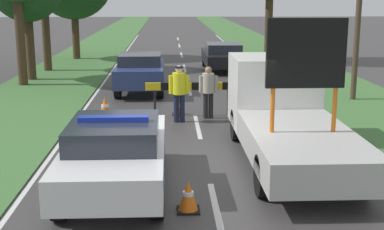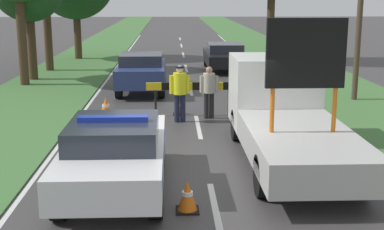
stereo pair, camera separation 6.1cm
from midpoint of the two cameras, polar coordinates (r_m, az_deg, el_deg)
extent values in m
plane|color=#3D3A3A|center=(11.60, 1.83, -6.09)|extent=(160.00, 160.00, 0.00)
cube|color=silver|center=(9.59, 2.74, -10.22)|extent=(0.12, 2.80, 0.01)
cube|color=silver|center=(15.47, 0.78, -1.22)|extent=(0.12, 2.80, 0.01)
cube|color=silver|center=(21.53, -0.09, 2.78)|extent=(0.12, 2.80, 0.01)
cube|color=silver|center=(27.65, -0.57, 5.01)|extent=(0.12, 2.80, 0.01)
cube|color=silver|center=(33.80, -0.88, 6.43)|extent=(0.12, 2.80, 0.01)
cube|color=silver|center=(39.97, -1.10, 7.42)|extent=(0.12, 2.80, 0.01)
cube|color=silver|center=(46.14, -1.25, 8.14)|extent=(0.12, 2.80, 0.01)
cube|color=silver|center=(23.13, -9.27, 3.31)|extent=(0.10, 55.29, 0.01)
cube|color=silver|center=(23.37, 8.73, 3.43)|extent=(0.10, 55.29, 0.01)
cube|color=#427038|center=(31.57, -11.41, 5.75)|extent=(4.15, 120.00, 0.03)
cube|color=#427038|center=(31.86, 9.79, 5.88)|extent=(4.15, 120.00, 0.03)
cube|color=white|center=(10.48, -8.03, -4.36)|extent=(1.88, 4.51, 0.59)
cube|color=#282D38|center=(10.22, -8.19, -1.84)|extent=(1.66, 2.07, 0.43)
cylinder|color=black|center=(12.00, -11.24, -3.74)|extent=(0.24, 0.77, 0.77)
cylinder|color=black|center=(11.86, -3.37, -3.72)|extent=(0.24, 0.77, 0.77)
cylinder|color=black|center=(9.40, -13.85, -8.58)|extent=(0.24, 0.77, 0.77)
cylinder|color=black|center=(9.21, -3.69, -8.67)|extent=(0.24, 0.77, 0.77)
cube|color=#1E38C6|center=(10.15, -8.24, -0.39)|extent=(1.32, 0.24, 0.10)
cube|color=#193399|center=(10.48, -8.03, -4.20)|extent=(1.89, 3.70, 0.10)
cube|color=black|center=(12.70, -7.01, -1.56)|extent=(1.03, 0.08, 0.36)
cube|color=white|center=(13.96, 8.80, 2.55)|extent=(2.11, 2.05, 1.79)
cube|color=#232833|center=(14.88, 8.12, 4.46)|extent=(1.79, 0.04, 0.79)
cube|color=#B2B2AD|center=(11.09, 11.76, -3.33)|extent=(2.11, 4.25, 0.63)
cylinder|color=#D16619|center=(10.77, 8.70, 0.50)|extent=(0.09, 0.09, 0.90)
cylinder|color=#D16619|center=(11.08, 15.08, 0.55)|extent=(0.09, 0.09, 0.90)
cube|color=black|center=(10.73, 12.22, 6.45)|extent=(1.57, 0.12, 1.37)
cylinder|color=black|center=(14.00, 4.92, -1.07)|extent=(0.24, 0.82, 0.82)
cylinder|color=black|center=(14.35, 12.34, -0.98)|extent=(0.24, 0.82, 0.82)
cylinder|color=black|center=(10.20, 7.69, -6.45)|extent=(0.24, 0.82, 0.82)
cylinder|color=black|center=(10.68, 17.66, -6.07)|extent=(0.24, 0.82, 0.82)
cylinder|color=black|center=(16.73, -3.80, 1.27)|extent=(0.07, 0.07, 0.83)
cylinder|color=black|center=(16.83, 4.06, 1.33)|extent=(0.07, 0.07, 0.83)
cube|color=yellow|center=(16.64, -3.99, 3.06)|extent=(0.48, 0.08, 0.23)
cube|color=black|center=(16.63, -2.34, 3.08)|extent=(0.48, 0.08, 0.23)
cube|color=yellow|center=(16.63, -0.68, 3.09)|extent=(0.48, 0.08, 0.23)
cube|color=black|center=(16.65, 0.97, 3.10)|extent=(0.48, 0.08, 0.23)
cube|color=yellow|center=(16.69, 2.61, 3.11)|extent=(0.48, 0.08, 0.23)
cube|color=black|center=(16.73, 4.25, 3.11)|extent=(0.48, 0.08, 0.23)
cylinder|color=#191E38|center=(15.94, -1.51, 0.74)|extent=(0.16, 0.16, 0.85)
cylinder|color=#191E38|center=(15.94, -0.88, 0.75)|extent=(0.16, 0.16, 0.85)
cylinder|color=yellow|center=(15.80, -1.21, 3.38)|extent=(0.39, 0.39, 0.64)
cylinder|color=yellow|center=(15.80, -2.08, 3.26)|extent=(0.13, 0.13, 0.54)
cylinder|color=yellow|center=(15.81, -0.33, 3.27)|extent=(0.13, 0.13, 0.54)
sphere|color=beige|center=(15.73, -1.21, 4.92)|extent=(0.22, 0.22, 0.22)
cylinder|color=#141933|center=(15.73, -1.21, 5.14)|extent=(0.25, 0.25, 0.05)
cylinder|color=#232326|center=(16.43, 1.64, 1.02)|extent=(0.15, 0.15, 0.80)
cylinder|color=#232326|center=(16.44, 2.21, 1.02)|extent=(0.15, 0.15, 0.80)
cylinder|color=#B2AD9E|center=(16.30, 1.94, 3.42)|extent=(0.37, 0.37, 0.60)
cylinder|color=#B2AD9E|center=(16.29, 1.14, 3.31)|extent=(0.12, 0.12, 0.51)
cylinder|color=#B2AD9E|center=(16.33, 2.74, 3.32)|extent=(0.12, 0.12, 0.51)
sphere|color=#A57A5B|center=(16.24, 1.95, 4.82)|extent=(0.21, 0.21, 0.21)
cube|color=black|center=(17.05, -1.32, 0.13)|extent=(0.36, 0.36, 0.03)
cone|color=orange|center=(16.99, -1.32, 0.96)|extent=(0.30, 0.30, 0.47)
cylinder|color=white|center=(16.99, -1.32, 1.03)|extent=(0.17, 0.17, 0.07)
cube|color=black|center=(14.82, -8.11, -1.94)|extent=(0.44, 0.44, 0.03)
cone|color=orange|center=(14.74, -8.14, -0.80)|extent=(0.37, 0.37, 0.58)
cylinder|color=white|center=(14.74, -8.15, -0.69)|extent=(0.21, 0.21, 0.08)
cube|color=black|center=(16.80, -9.03, -0.21)|extent=(0.48, 0.48, 0.03)
cone|color=orange|center=(16.73, -9.07, 0.88)|extent=(0.40, 0.40, 0.63)
cylinder|color=white|center=(16.72, -9.07, 0.99)|extent=(0.23, 0.23, 0.09)
cube|color=black|center=(9.60, -0.31, -10.11)|extent=(0.41, 0.41, 0.03)
cone|color=orange|center=(9.49, -0.31, -8.53)|extent=(0.35, 0.35, 0.54)
cylinder|color=white|center=(9.48, -0.31, -8.38)|extent=(0.20, 0.20, 0.08)
cube|color=navy|center=(20.90, -5.30, 4.47)|extent=(1.80, 4.04, 0.69)
cube|color=#282D38|center=(20.71, -5.35, 5.94)|extent=(1.59, 1.86, 0.42)
cylinder|color=black|center=(22.24, -7.13, 4.02)|extent=(0.24, 0.79, 0.79)
cylinder|color=black|center=(22.16, -3.09, 4.07)|extent=(0.24, 0.79, 0.79)
cylinder|color=black|center=(19.78, -7.73, 2.91)|extent=(0.24, 0.79, 0.79)
cylinder|color=black|center=(19.69, -3.19, 2.97)|extent=(0.24, 0.79, 0.79)
cube|color=black|center=(27.04, 3.55, 6.13)|extent=(1.89, 4.65, 0.57)
cube|color=#282D38|center=(26.85, 3.60, 7.17)|extent=(1.66, 2.14, 0.44)
cylinder|color=black|center=(28.43, 1.59, 5.90)|extent=(0.24, 0.67, 0.67)
cylinder|color=black|center=(28.59, 4.91, 5.90)|extent=(0.24, 0.67, 0.67)
cylinder|color=black|center=(25.58, 2.02, 5.12)|extent=(0.24, 0.67, 0.67)
cylinder|color=black|center=(25.75, 5.70, 5.12)|extent=(0.24, 0.67, 0.67)
cylinder|color=#42301E|center=(24.74, -16.65, 7.08)|extent=(0.38, 0.38, 3.03)
cylinder|color=#42301E|center=(32.22, -12.05, 8.50)|extent=(0.42, 0.42, 2.98)
cylinder|color=#42301E|center=(27.49, -15.07, 8.68)|extent=(0.39, 0.39, 3.96)
cylinder|color=#42301E|center=(30.25, 8.43, 9.68)|extent=(0.42, 0.42, 4.36)
cylinder|color=#42301E|center=(23.32, -17.61, 7.77)|extent=(0.38, 0.38, 3.89)
cylinder|color=#473828|center=(19.85, 17.64, 11.62)|extent=(0.20, 0.20, 7.09)
camera|label=1|loc=(0.03, -89.85, 0.03)|focal=50.00mm
camera|label=2|loc=(0.03, 90.15, -0.03)|focal=50.00mm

